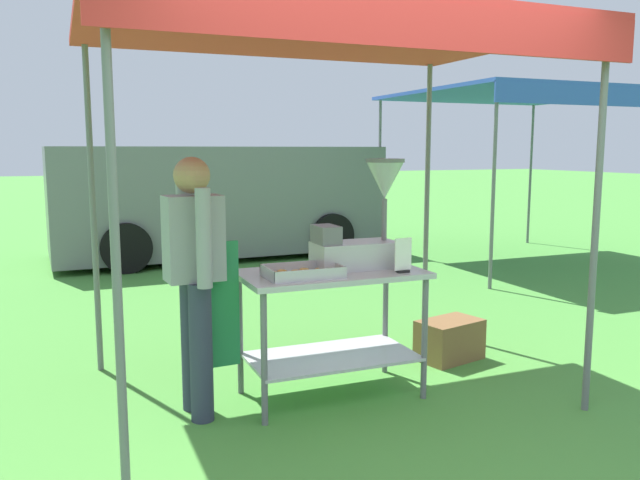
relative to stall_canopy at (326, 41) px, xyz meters
The scene contains 10 objects.
ground_plane 5.25m from the stall_canopy, 90.13° to the left, with size 70.00×70.00×0.00m, color #478E38.
stall_canopy is the anchor object (origin of this frame).
donut_cart 1.71m from the stall_canopy, 90.00° to the right, with size 1.21×0.65×0.86m.
donut_tray 1.50m from the stall_canopy, 141.00° to the right, with size 0.47×0.31×0.07m.
donut_fryer 1.23m from the stall_canopy, 13.06° to the right, with size 0.63×0.28×0.73m.
menu_sign 1.48m from the stall_canopy, 36.77° to the right, with size 0.13×0.05×0.23m.
vendor 1.69m from the stall_canopy, behind, with size 0.46×0.54×1.61m.
supply_crate 2.49m from the stall_canopy, 11.74° to the left, with size 0.56×0.43×0.32m.
van_grey 6.14m from the stall_canopy, 83.68° to the left, with size 4.99×2.24×1.69m.
neighbour_tent 5.85m from the stall_canopy, 38.69° to the left, with size 3.18×3.09×2.46m.
Camera 1 is at (-1.62, -2.61, 1.65)m, focal length 35.93 mm.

